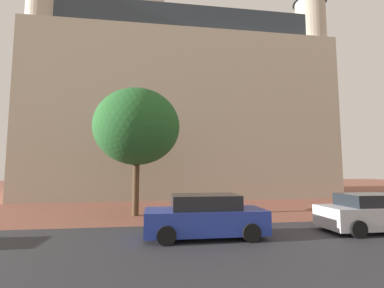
# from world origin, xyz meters

# --- Properties ---
(ground_plane) EXTENTS (120.00, 120.00, 0.00)m
(ground_plane) POSITION_xyz_m (0.00, 10.00, 0.00)
(ground_plane) COLOR brown
(street_asphalt_strip) EXTENTS (120.00, 8.32, 0.00)m
(street_asphalt_strip) POSITION_xyz_m (0.00, 7.07, 0.00)
(street_asphalt_strip) COLOR #2D2D33
(street_asphalt_strip) RESTS_ON ground_plane
(landmark_building) EXTENTS (27.78, 15.05, 36.20)m
(landmark_building) POSITION_xyz_m (0.78, 28.08, 9.24)
(landmark_building) COLOR #B2A893
(landmark_building) RESTS_ON ground_plane
(car_silver) EXTENTS (4.02, 1.96, 1.50)m
(car_silver) POSITION_xyz_m (6.99, 8.90, 0.72)
(car_silver) COLOR #B2B2BC
(car_silver) RESTS_ON ground_plane
(car_blue) EXTENTS (4.39, 1.99, 1.55)m
(car_blue) POSITION_xyz_m (0.17, 8.90, 0.74)
(car_blue) COLOR #23389E
(car_blue) RESTS_ON ground_plane
(tree_curb_far) EXTENTS (4.76, 4.76, 7.03)m
(tree_curb_far) POSITION_xyz_m (-2.69, 14.16, 4.88)
(tree_curb_far) COLOR #4C3823
(tree_curb_far) RESTS_ON ground_plane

